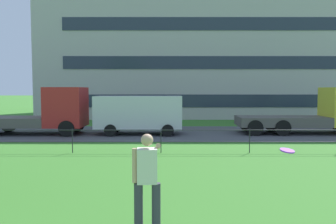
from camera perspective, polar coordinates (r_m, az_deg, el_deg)
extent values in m
cube|color=#4C4C51|center=(20.51, -6.24, -3.52)|extent=(80.00, 7.21, 0.01)
cylinder|color=#232328|center=(14.53, -16.15, -4.72)|extent=(0.04, 0.04, 1.00)
cylinder|color=#232328|center=(13.98, -1.47, -4.90)|extent=(0.04, 0.04, 1.00)
cylinder|color=#232328|center=(14.38, 13.36, -4.76)|extent=(0.04, 0.04, 1.00)
cylinder|color=#232328|center=(15.65, 26.56, -4.36)|extent=(0.04, 0.04, 1.00)
cylinder|color=#232328|center=(14.14, -8.95, -5.05)|extent=(33.02, 0.03, 0.03)
cylinder|color=#232328|center=(14.08, -8.97, -3.03)|extent=(33.02, 0.03, 0.03)
cylinder|color=#383842|center=(6.35, -5.29, -16.00)|extent=(0.16, 0.16, 0.93)
cylinder|color=#383842|center=(6.35, -2.29, -16.01)|extent=(0.16, 0.16, 0.93)
cube|color=silver|center=(6.13, -3.82, -9.08)|extent=(0.37, 0.28, 0.65)
sphere|color=tan|center=(6.04, -3.84, -4.75)|extent=(0.22, 0.22, 0.22)
cylinder|color=tan|center=(6.36, -1.98, -5.81)|extent=(0.12, 0.63, 0.22)
cylinder|color=tan|center=(6.13, -5.95, -9.00)|extent=(0.09, 0.09, 0.62)
cylinder|color=purple|center=(6.64, 19.24, -6.16)|extent=(0.38, 0.38, 0.07)
cube|color=#B22323|center=(20.61, -17.10, 0.82)|extent=(2.11, 2.31, 2.30)
cube|color=#283342|center=(20.35, -14.71, 1.80)|extent=(0.13, 1.84, 0.87)
cube|color=#56514C|center=(21.99, -26.21, -1.50)|extent=(5.21, 2.32, 0.56)
cylinder|color=black|center=(21.62, -15.44, -2.07)|extent=(0.90, 0.30, 0.90)
cylinder|color=black|center=(19.60, -17.03, -2.70)|extent=(0.90, 0.30, 0.90)
cylinder|color=black|center=(23.08, -25.63, -1.95)|extent=(0.90, 0.30, 0.90)
cube|color=silver|center=(19.72, -5.23, -0.06)|extent=(5.03, 2.04, 1.90)
cube|color=#283342|center=(19.60, 0.59, 0.91)|extent=(0.15, 1.67, 0.76)
cylinder|color=black|center=(20.63, -0.25, -2.52)|extent=(0.68, 0.25, 0.68)
cylinder|color=black|center=(18.78, -0.33, -3.15)|extent=(0.68, 0.25, 0.68)
cylinder|color=black|center=(20.93, -9.05, -2.48)|extent=(0.68, 0.25, 0.68)
cylinder|color=black|center=(19.11, -9.99, -3.09)|extent=(0.68, 0.25, 0.68)
cube|color=#56514C|center=(21.20, 18.34, -1.48)|extent=(5.24, 2.39, 0.56)
cylinder|color=black|center=(22.16, 16.86, -1.96)|extent=(0.90, 0.31, 0.90)
cylinder|color=black|center=(20.15, 18.53, -2.56)|extent=(0.90, 0.31, 0.90)
cylinder|color=black|center=(21.77, 12.91, -1.99)|extent=(0.90, 0.31, 0.90)
cylinder|color=black|center=(19.72, 14.21, -2.61)|extent=(0.90, 0.31, 0.90)
cube|color=#B7B2AD|center=(37.11, 7.63, 12.44)|extent=(33.32, 14.56, 16.40)
cube|color=#283342|center=(29.48, 9.47, 1.87)|extent=(27.99, 0.06, 1.10)
cube|color=#283342|center=(29.55, 9.54, 8.24)|extent=(27.99, 0.06, 1.10)
cube|color=#283342|center=(29.98, 9.61, 14.50)|extent=(27.99, 0.06, 1.10)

